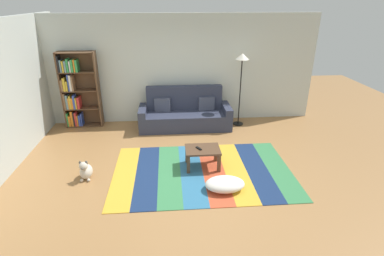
# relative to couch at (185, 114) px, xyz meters

# --- Properties ---
(ground_plane) EXTENTS (14.00, 14.00, 0.00)m
(ground_plane) POSITION_rel_couch_xyz_m (-0.02, -2.02, -0.34)
(ground_plane) COLOR #9E7042
(back_wall) EXTENTS (6.80, 0.10, 2.70)m
(back_wall) POSITION_rel_couch_xyz_m (-0.02, 0.53, 1.01)
(back_wall) COLOR silver
(back_wall) RESTS_ON ground_plane
(left_wall) EXTENTS (0.10, 5.50, 2.70)m
(left_wall) POSITION_rel_couch_xyz_m (-3.42, -1.27, 1.01)
(left_wall) COLOR silver
(left_wall) RESTS_ON ground_plane
(rug) EXTENTS (3.33, 2.16, 0.01)m
(rug) POSITION_rel_couch_xyz_m (0.20, -2.20, -0.33)
(rug) COLOR gold
(rug) RESTS_ON ground_plane
(couch) EXTENTS (2.26, 0.80, 1.00)m
(couch) POSITION_rel_couch_xyz_m (0.00, 0.00, 0.00)
(couch) COLOR #2D3347
(couch) RESTS_ON ground_plane
(bookshelf) EXTENTS (0.90, 0.28, 1.87)m
(bookshelf) POSITION_rel_couch_xyz_m (-2.66, 0.28, 0.56)
(bookshelf) COLOR brown
(bookshelf) RESTS_ON ground_plane
(coffee_table) EXTENTS (0.65, 0.48, 0.39)m
(coffee_table) POSITION_rel_couch_xyz_m (0.22, -2.02, -0.02)
(coffee_table) COLOR #513826
(coffee_table) RESTS_ON rug
(pouf) EXTENTS (0.68, 0.46, 0.21)m
(pouf) POSITION_rel_couch_xyz_m (0.51, -2.81, -0.22)
(pouf) COLOR white
(pouf) RESTS_ON rug
(dog) EXTENTS (0.22, 0.35, 0.40)m
(dog) POSITION_rel_couch_xyz_m (-1.93, -2.25, -0.18)
(dog) COLOR beige
(dog) RESTS_ON ground_plane
(standing_lamp) EXTENTS (0.32, 0.32, 1.81)m
(standing_lamp) POSITION_rel_couch_xyz_m (1.38, 0.04, 1.18)
(standing_lamp) COLOR black
(standing_lamp) RESTS_ON ground_plane
(tv_remote) EXTENTS (0.11, 0.15, 0.02)m
(tv_remote) POSITION_rel_couch_xyz_m (0.14, -2.02, 0.07)
(tv_remote) COLOR black
(tv_remote) RESTS_ON coffee_table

